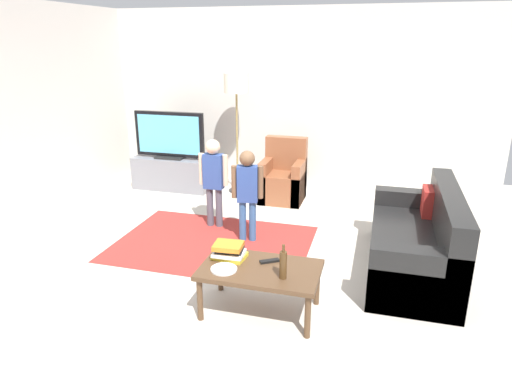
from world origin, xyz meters
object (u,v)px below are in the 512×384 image
(armchair, at_px, (283,180))
(bottle, at_px, (283,264))
(child_near_tv, at_px, (214,175))
(coffee_table, at_px, (260,273))
(book_stack, at_px, (229,251))
(tv, at_px, (169,136))
(tv_remote, at_px, (270,261))
(floor_lamp, at_px, (236,90))
(couch, at_px, (421,245))
(tv_stand, at_px, (172,173))
(child_center, at_px, (247,188))
(plate, at_px, (224,269))

(armchair, height_order, bottle, armchair)
(child_near_tv, bearing_deg, coffee_table, -58.27)
(coffee_table, bearing_deg, book_stack, 162.35)
(tv, bearing_deg, tv_remote, -51.06)
(floor_lamp, distance_m, child_near_tv, 1.67)
(couch, bearing_deg, floor_lamp, 142.28)
(tv_stand, relative_size, floor_lamp, 0.67)
(child_center, distance_m, tv_remote, 1.41)
(floor_lamp, relative_size, book_stack, 6.01)
(tv_stand, distance_m, tv, 0.60)
(couch, height_order, tv_remote, couch)
(tv, distance_m, bottle, 3.92)
(armchair, relative_size, tv_remote, 5.29)
(bottle, distance_m, tv_remote, 0.31)
(armchair, xyz_separation_m, child_center, (-0.09, -1.53, 0.35))
(couch, xyz_separation_m, bottle, (-1.14, -1.25, 0.25))
(tv_stand, xyz_separation_m, couch, (3.58, -1.82, 0.05))
(armchair, height_order, floor_lamp, floor_lamp)
(book_stack, distance_m, plate, 0.23)
(couch, distance_m, floor_lamp, 3.46)
(couch, distance_m, tv_remote, 1.66)
(child_center, xyz_separation_m, book_stack, (0.22, -1.29, -0.16))
(armchair, height_order, tv_remote, armchair)
(bottle, bearing_deg, plate, 180.00)
(couch, bearing_deg, armchair, 135.10)
(tv, xyz_separation_m, bottle, (2.44, -3.05, -0.31))
(floor_lamp, xyz_separation_m, child_center, (0.67, -1.72, -0.90))
(armchair, xyz_separation_m, floor_lamp, (-0.76, 0.19, 1.25))
(tv, xyz_separation_m, tv_remote, (2.27, -2.81, -0.42))
(book_stack, bearing_deg, armchair, 92.58)
(child_near_tv, distance_m, child_center, 0.61)
(book_stack, bearing_deg, tv_stand, 123.84)
(floor_lamp, relative_size, plate, 8.09)
(couch, height_order, floor_lamp, floor_lamp)
(couch, bearing_deg, plate, -142.64)
(child_center, distance_m, book_stack, 1.31)
(child_near_tv, relative_size, coffee_table, 1.11)
(tv, bearing_deg, plate, -57.53)
(tv_stand, height_order, floor_lamp, floor_lamp)
(book_stack, xyz_separation_m, plate, (0.03, -0.22, -0.06))
(couch, relative_size, tv_remote, 10.59)
(book_stack, bearing_deg, plate, -82.77)
(floor_lamp, xyz_separation_m, bottle, (1.42, -3.22, -1.00))
(child_center, bearing_deg, floor_lamp, 111.40)
(child_center, xyz_separation_m, bottle, (0.74, -1.51, -0.10))
(couch, bearing_deg, coffee_table, -140.22)
(floor_lamp, relative_size, child_center, 1.66)
(tv_stand, bearing_deg, tv, -90.00)
(armchair, height_order, coffee_table, armchair)
(tv_stand, distance_m, tv_remote, 3.63)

